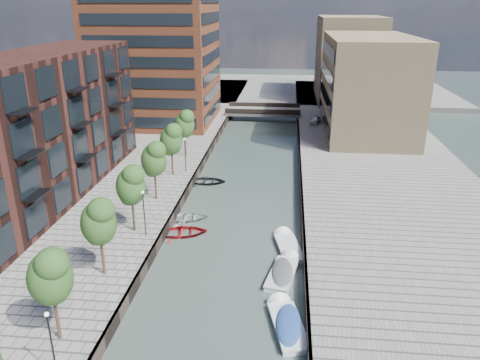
% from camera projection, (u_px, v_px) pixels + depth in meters
% --- Properties ---
extents(water, '(300.00, 300.00, 0.00)m').
position_uv_depth(water, '(248.00, 183.00, 53.98)').
color(water, '#38473F').
rests_on(water, ground).
extents(quay_right, '(20.00, 140.00, 1.00)m').
position_uv_depth(quay_right, '(390.00, 184.00, 52.26)').
color(quay_right, gray).
rests_on(quay_right, ground).
extents(quay_wall_left, '(0.25, 140.00, 1.00)m').
position_uv_depth(quay_wall_left, '(195.00, 177.00, 54.40)').
color(quay_wall_left, '#332823').
rests_on(quay_wall_left, ground).
extents(quay_wall_right, '(0.25, 140.00, 1.00)m').
position_uv_depth(quay_wall_right, '(301.00, 180.00, 53.22)').
color(quay_wall_right, '#332823').
rests_on(quay_wall_right, ground).
extents(far_closure, '(80.00, 40.00, 1.00)m').
position_uv_depth(far_closure, '(270.00, 89.00, 109.60)').
color(far_closure, gray).
rests_on(far_closure, ground).
extents(apartment_block, '(8.00, 38.00, 14.00)m').
position_uv_depth(apartment_block, '(26.00, 133.00, 43.78)').
color(apartment_block, black).
rests_on(apartment_block, quay_left).
extents(tower, '(18.00, 18.00, 30.00)m').
position_uv_depth(tower, '(154.00, 26.00, 73.19)').
color(tower, brown).
rests_on(tower, quay_left).
extents(tan_block_near, '(12.00, 25.00, 14.00)m').
position_uv_depth(tan_block_near, '(367.00, 84.00, 70.06)').
color(tan_block_near, tan).
rests_on(tan_block_near, quay_right).
extents(tan_block_far, '(12.00, 20.00, 16.00)m').
position_uv_depth(tan_block_far, '(348.00, 58.00, 93.88)').
color(tan_block_far, tan).
rests_on(tan_block_far, quay_right).
extents(bridge, '(13.00, 6.00, 1.30)m').
position_uv_depth(bridge, '(263.00, 111.00, 83.25)').
color(bridge, gray).
rests_on(bridge, ground).
extents(tree_1, '(2.50, 2.50, 5.95)m').
position_uv_depth(tree_1, '(50.00, 275.00, 25.95)').
color(tree_1, '#382619').
rests_on(tree_1, quay_left).
extents(tree_2, '(2.50, 2.50, 5.95)m').
position_uv_depth(tree_2, '(98.00, 220.00, 32.46)').
color(tree_2, '#382619').
rests_on(tree_2, quay_left).
extents(tree_3, '(2.50, 2.50, 5.95)m').
position_uv_depth(tree_3, '(131.00, 184.00, 38.97)').
color(tree_3, '#382619').
rests_on(tree_3, quay_left).
extents(tree_4, '(2.50, 2.50, 5.95)m').
position_uv_depth(tree_4, '(154.00, 158.00, 45.48)').
color(tree_4, '#382619').
rests_on(tree_4, quay_left).
extents(tree_5, '(2.50, 2.50, 5.95)m').
position_uv_depth(tree_5, '(171.00, 139.00, 51.99)').
color(tree_5, '#382619').
rests_on(tree_5, quay_left).
extents(tree_6, '(2.50, 2.50, 5.95)m').
position_uv_depth(tree_6, '(184.00, 123.00, 58.50)').
color(tree_6, '#382619').
rests_on(tree_6, quay_left).
extents(lamp_0, '(0.24, 0.24, 4.12)m').
position_uv_depth(lamp_0, '(51.00, 339.00, 23.68)').
color(lamp_0, black).
rests_on(lamp_0, quay_left).
extents(lamp_1, '(0.24, 0.24, 4.12)m').
position_uv_depth(lamp_1, '(144.00, 209.00, 38.55)').
color(lamp_1, black).
rests_on(lamp_1, quay_left).
extents(lamp_2, '(0.24, 0.24, 4.12)m').
position_uv_depth(lamp_2, '(185.00, 152.00, 53.43)').
color(lamp_2, black).
rests_on(lamp_2, quay_left).
extents(sloop_2, '(4.93, 4.00, 0.90)m').
position_uv_depth(sloop_2, '(184.00, 234.00, 41.92)').
color(sloop_2, maroon).
rests_on(sloop_2, ground).
extents(sloop_3, '(4.59, 3.78, 0.83)m').
position_uv_depth(sloop_3, '(188.00, 220.00, 44.77)').
color(sloop_3, silver).
rests_on(sloop_3, ground).
extents(sloop_4, '(4.52, 3.31, 0.91)m').
position_uv_depth(sloop_4, '(207.00, 183.00, 53.86)').
color(sloop_4, black).
rests_on(sloop_4, ground).
extents(motorboat_2, '(2.73, 5.23, 1.66)m').
position_uv_depth(motorboat_2, '(287.00, 246.00, 39.77)').
color(motorboat_2, white).
rests_on(motorboat_2, ground).
extents(motorboat_3, '(2.94, 5.42, 1.72)m').
position_uv_depth(motorboat_3, '(287.00, 323.00, 30.03)').
color(motorboat_3, white).
rests_on(motorboat_3, ground).
extents(motorboat_4, '(2.72, 5.34, 1.70)m').
position_uv_depth(motorboat_4, '(284.00, 271.00, 35.78)').
color(motorboat_4, white).
rests_on(motorboat_4, ground).
extents(car, '(2.27, 3.77, 1.20)m').
position_uv_depth(car, '(315.00, 120.00, 76.19)').
color(car, '#B9BDBE').
rests_on(car, quay_right).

